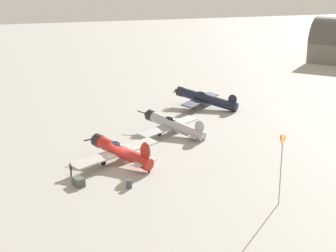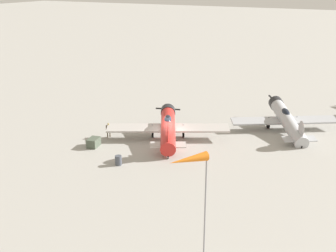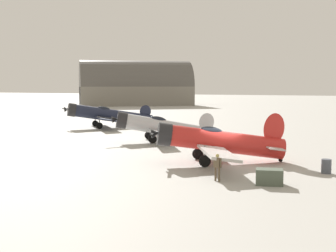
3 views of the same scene
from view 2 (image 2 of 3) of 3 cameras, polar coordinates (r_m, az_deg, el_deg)
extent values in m
plane|color=#A8A59E|center=(44.70, 0.00, -2.18)|extent=(400.00, 400.00, 0.00)
cylinder|color=red|center=(44.18, 0.00, -0.39)|extent=(5.35, 8.45, 2.60)
cylinder|color=#232326|center=(47.92, -0.01, 1.88)|extent=(1.92, 1.71, 1.69)
cone|color=#232326|center=(48.52, -0.01, 2.20)|extent=(0.88, 0.87, 0.73)
cube|color=black|center=(48.66, -0.01, 2.26)|extent=(2.68, 1.10, 0.17)
ellipsoid|color=black|center=(44.76, 0.00, 0.88)|extent=(1.49, 1.93, 0.90)
cube|color=#BCB7B2|center=(45.25, 0.00, -0.27)|extent=(12.18, 7.52, 0.42)
ellipsoid|color=red|center=(40.46, 0.01, -0.90)|extent=(0.93, 1.63, 2.36)
cube|color=#BCB7B2|center=(41.10, 0.01, -2.47)|extent=(3.53, 2.55, 0.24)
cylinder|color=#999BA0|center=(45.87, -2.05, -0.41)|extent=(0.14, 0.14, 1.03)
cylinder|color=black|center=(46.04, -2.04, -1.01)|extent=(0.55, 0.80, 0.80)
cylinder|color=#999BA0|center=(45.87, 2.04, -0.40)|extent=(0.14, 0.14, 1.03)
cylinder|color=black|center=(46.05, 2.03, -1.01)|extent=(0.55, 0.80, 0.80)
cylinder|color=black|center=(40.81, 0.01, -4.12)|extent=(0.22, 0.29, 0.28)
cylinder|color=#B7BABF|center=(48.74, 15.48, 0.53)|extent=(6.10, 8.73, 3.05)
cylinder|color=#232326|center=(52.50, 14.02, 2.88)|extent=(1.95, 1.81, 1.71)
cone|color=#232326|center=(53.06, 13.83, 3.20)|extent=(0.90, 0.90, 0.74)
cube|color=black|center=(53.20, 13.78, 3.24)|extent=(2.05, 2.49, 0.64)
ellipsoid|color=black|center=(49.34, 15.22, 1.74)|extent=(1.58, 1.93, 0.97)
cube|color=#ADAFB5|center=(49.80, 15.06, 0.72)|extent=(10.94, 7.54, 0.46)
ellipsoid|color=#B7BABF|center=(45.16, 17.10, -0.43)|extent=(1.03, 1.59, 2.03)
cube|color=#ADAFB5|center=(45.69, 16.88, -1.62)|extent=(3.48, 2.71, 0.29)
cylinder|color=#999BA0|center=(49.86, 13.06, 0.65)|extent=(0.14, 0.14, 0.92)
cylinder|color=black|center=(50.01, 13.03, 0.15)|extent=(0.59, 0.79, 0.80)
cylinder|color=#999BA0|center=(50.90, 16.58, 0.72)|extent=(0.14, 0.14, 0.92)
cylinder|color=black|center=(51.04, 16.53, 0.23)|extent=(0.59, 0.79, 0.80)
cylinder|color=black|center=(45.23, 17.14, -2.62)|extent=(0.23, 0.29, 0.28)
cylinder|color=brown|center=(46.52, -7.64, -0.97)|extent=(0.12, 0.12, 0.79)
cylinder|color=brown|center=(46.40, -7.95, -1.03)|extent=(0.12, 0.12, 0.79)
cube|color=brown|center=(46.23, -7.83, -0.21)|extent=(0.39, 0.48, 0.56)
sphere|color=tan|center=(46.11, -7.85, 0.26)|extent=(0.21, 0.21, 0.21)
cylinder|color=brown|center=(46.34, -7.54, -0.13)|extent=(0.09, 0.09, 0.53)
cylinder|color=brown|center=(46.12, -8.12, -0.26)|extent=(0.09, 0.09, 0.53)
cube|color=#4C5647|center=(44.15, -9.75, -2.14)|extent=(1.23, 1.63, 0.88)
cylinder|color=#474C56|center=(39.63, -6.54, -4.50)|extent=(0.60, 0.60, 0.89)
torus|color=#474C56|center=(39.56, -6.55, -4.27)|extent=(0.64, 0.64, 0.04)
torus|color=#474C56|center=(39.70, -6.53, -4.74)|extent=(0.64, 0.64, 0.04)
cylinder|color=gray|center=(25.98, 4.91, -10.56)|extent=(0.10, 0.10, 6.82)
cone|color=orange|center=(23.99, 2.70, -4.42)|extent=(1.86, 2.22, 0.56)
camera|label=1|loc=(39.58, -91.46, 6.61)|focal=55.39mm
camera|label=3|loc=(59.21, -33.74, 5.50)|focal=50.99mm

